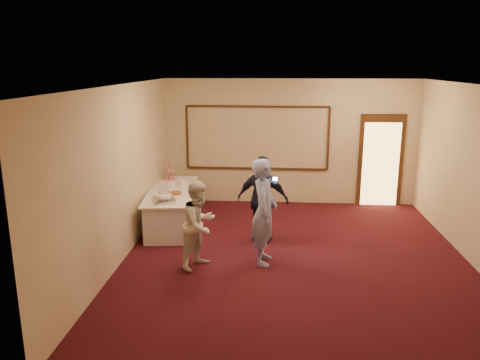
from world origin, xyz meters
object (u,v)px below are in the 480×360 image
Objects in this scene: plate_stack_b at (182,182)px; woman at (200,225)px; guest at (263,200)px; buffet_table at (172,208)px; man at (264,212)px; plate_stack_a at (170,185)px; cupcake_stand at (169,172)px; pavlova_tray at (164,198)px; tart at (175,193)px.

woman is at bearing -72.57° from plate_stack_b.
guest reaches higher than plate_stack_b.
buffet_table is 1.42× the size of man.
plate_stack_a is at bearing 54.19° from woman.
cupcake_stand is at bearing 103.43° from plate_stack_a.
plate_stack_a is at bearing 114.38° from buffet_table.
plate_stack_a is at bearing 95.44° from pavlova_tray.
plate_stack_b reaches higher than tart.
cupcake_stand is 0.87m from plate_stack_a.
woman reaches higher than tart.
man is (1.92, -0.91, 0.06)m from pavlova_tray.
pavlova_tray is at bearing -101.55° from tart.
buffet_table is at bearing 92.73° from pavlova_tray.
pavlova_tray is 1.44m from woman.
cupcake_stand is 1.69× the size of tart.
pavlova_tray is at bearing -95.14° from plate_stack_b.
woman is (1.15, -2.98, -0.19)m from cupcake_stand.
woman is (0.75, -2.39, -0.10)m from plate_stack_b.
pavlova_tray is at bearing -84.56° from plate_stack_a.
pavlova_tray is 1.88m from guest.
plate_stack_a is 2.18m from guest.
buffet_table is 1.54× the size of guest.
guest reaches higher than cupcake_stand.
guest is at bearing -23.29° from buffet_table.
woman is at bearing 60.08° from guest.
buffet_table is 5.74× the size of cupcake_stand.
man is at bearing -42.03° from buffet_table.
buffet_table is 1.13m from cupcake_stand.
man is at bearing 103.24° from guest.
guest is (1.97, -0.94, -0.01)m from plate_stack_a.
plate_stack_a is at bearing 50.06° from man.
plate_stack_b is at bearing 43.40° from man.
pavlova_tray is 0.39× the size of woman.
tart is (0.15, -0.34, 0.41)m from buffet_table.
cupcake_stand reaches higher than plate_stack_b.
woman is 1.57m from guest.
man reaches higher than tart.
buffet_table is 4.43× the size of pavlova_tray.
woman is (0.95, -2.13, -0.11)m from plate_stack_a.
plate_stack_b is (0.20, 0.25, -0.01)m from plate_stack_a.
man reaches higher than pavlova_tray.
buffet_table is 2.69m from man.
cupcake_stand reaches higher than tart.
plate_stack_b is 2.13m from guest.
plate_stack_a is at bearing 113.76° from tart.
cupcake_stand is (-0.25, 0.96, 0.54)m from buffet_table.
buffet_table is 0.61m from plate_stack_b.
plate_stack_a is 0.33m from plate_stack_b.
guest is at bearing -15.34° from tart.
pavlova_tray is at bearing 67.90° from man.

